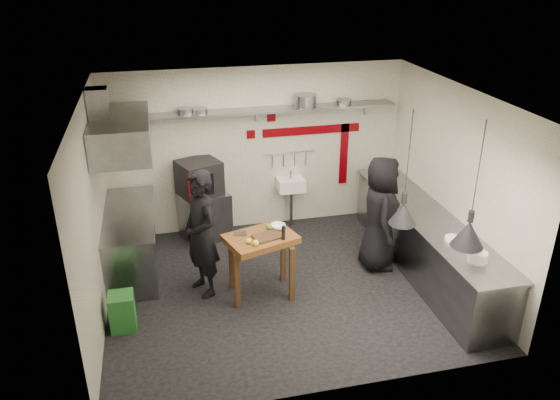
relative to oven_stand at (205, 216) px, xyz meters
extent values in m
plane|color=black|center=(0.96, -1.81, -0.40)|extent=(5.00, 5.00, 0.00)
plane|color=beige|center=(0.96, -1.81, 2.40)|extent=(5.00, 5.00, 0.00)
cube|color=silver|center=(0.96, 0.29, 1.00)|extent=(5.00, 0.04, 2.80)
cube|color=silver|center=(0.96, -3.91, 1.00)|extent=(5.00, 0.04, 2.80)
cube|color=silver|center=(-1.54, -1.81, 1.00)|extent=(0.04, 4.20, 2.80)
cube|color=silver|center=(3.46, -1.81, 1.00)|extent=(0.04, 4.20, 2.80)
cube|color=#660108|center=(1.91, 0.27, 1.28)|extent=(1.70, 0.02, 0.14)
cube|color=#660108|center=(2.51, 0.27, 0.80)|extent=(0.14, 0.02, 1.10)
cube|color=#660108|center=(1.21, 0.27, 1.55)|extent=(0.14, 0.02, 0.14)
cube|color=#660108|center=(0.86, 0.27, 1.28)|extent=(0.14, 0.02, 0.14)
cube|color=slate|center=(0.96, 0.11, 1.72)|extent=(4.60, 0.34, 0.04)
cube|color=slate|center=(-0.94, 0.26, 1.62)|extent=(0.04, 0.06, 0.24)
cube|color=slate|center=(0.96, 0.26, 1.62)|extent=(0.04, 0.06, 0.24)
cube|color=slate|center=(2.86, 0.26, 1.62)|extent=(0.04, 0.06, 0.24)
cylinder|color=slate|center=(-0.19, 0.11, 1.79)|extent=(0.31, 0.31, 0.09)
cylinder|color=slate|center=(0.03, 0.11, 1.78)|extent=(0.32, 0.32, 0.07)
cylinder|color=slate|center=(1.74, 0.11, 1.84)|extent=(0.44, 0.44, 0.20)
cylinder|color=slate|center=(2.40, 0.11, 1.78)|extent=(0.31, 0.31, 0.08)
cube|color=slate|center=(0.00, 0.00, 0.00)|extent=(0.89, 0.85, 0.80)
cube|color=black|center=(-0.06, -0.01, 0.69)|extent=(0.79, 0.77, 0.58)
cube|color=#660108|center=(-0.02, -0.28, 0.69)|extent=(0.50, 0.23, 0.46)
cube|color=black|center=(-0.01, -0.35, 0.69)|extent=(0.31, 0.14, 0.34)
cube|color=white|center=(1.51, 0.11, 0.38)|extent=(0.46, 0.34, 0.22)
cylinder|color=slate|center=(1.51, 0.11, 0.56)|extent=(0.03, 0.03, 0.14)
cylinder|color=slate|center=(1.51, 0.07, -0.06)|extent=(0.06, 0.06, 0.66)
cylinder|color=slate|center=(1.51, 0.25, 0.92)|extent=(0.90, 0.02, 0.02)
cube|color=slate|center=(3.11, -1.81, 0.05)|extent=(0.70, 3.80, 0.90)
cube|color=slate|center=(3.11, -1.81, 0.52)|extent=(0.76, 3.90, 0.03)
cylinder|color=white|center=(3.08, -3.15, 0.60)|extent=(0.27, 0.27, 0.13)
cylinder|color=white|center=(3.06, -2.59, 0.56)|extent=(0.21, 0.21, 0.05)
cube|color=slate|center=(-1.19, -0.76, 0.05)|extent=(0.70, 1.90, 0.90)
cube|color=slate|center=(-1.19, -0.76, 0.52)|extent=(0.76, 2.00, 0.03)
cube|color=slate|center=(-1.14, -0.76, 1.75)|extent=(0.78, 1.60, 0.50)
cube|color=slate|center=(-1.39, -0.76, 2.15)|extent=(0.28, 0.28, 0.50)
cube|color=#215F23|center=(-1.30, -2.25, -0.15)|extent=(0.32, 0.32, 0.50)
cube|color=#472D18|center=(0.68, -1.93, 0.53)|extent=(0.44, 0.37, 0.02)
cylinder|color=black|center=(0.87, -2.03, 0.62)|extent=(0.06, 0.06, 0.20)
sphere|color=#FFFB20|center=(0.39, -2.04, 0.56)|extent=(0.08, 0.08, 0.08)
sphere|color=#FFFB20|center=(0.47, -2.11, 0.56)|extent=(0.10, 0.10, 0.08)
sphere|color=olive|center=(0.74, -1.72, 0.57)|extent=(0.11, 0.11, 0.09)
cube|color=slate|center=(0.33, -1.76, 0.54)|extent=(0.18, 0.14, 0.03)
imported|color=white|center=(0.87, -1.72, 0.55)|extent=(0.25, 0.25, 0.06)
imported|color=black|center=(-0.20, -1.63, 0.52)|extent=(0.67, 0.79, 1.84)
imported|color=black|center=(2.47, -1.52, 0.49)|extent=(0.75, 0.97, 1.78)
camera|label=1|loc=(-0.63, -8.31, 4.04)|focal=35.00mm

